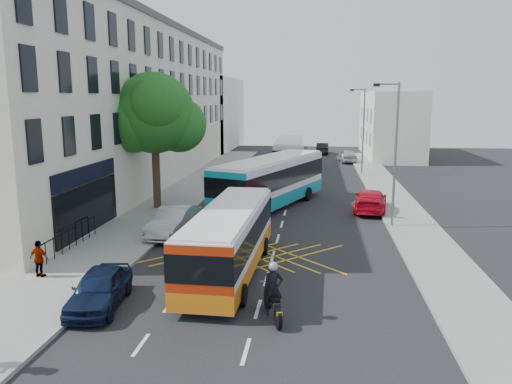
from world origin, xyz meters
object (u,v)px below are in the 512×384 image
(bus_mid, at_px, (271,182))
(motorbike, at_px, (273,292))
(lamp_far, at_px, (362,126))
(distant_car_dark, at_px, (322,148))
(distant_car_grey, at_px, (285,155))
(bus_far, at_px, (289,155))
(distant_car_silver, at_px, (348,156))
(red_hatchback, at_px, (370,200))
(pedestrian_far, at_px, (39,259))
(lamp_near, at_px, (394,147))
(bus_near, at_px, (230,239))
(street_tree, at_px, (154,114))
(parked_car_blue, at_px, (100,288))
(parked_car_silver, at_px, (174,221))

(bus_mid, bearing_deg, motorbike, -63.62)
(lamp_far, height_order, distant_car_dark, lamp_far)
(distant_car_grey, bearing_deg, bus_far, -79.73)
(distant_car_grey, xyz_separation_m, distant_car_silver, (7.27, -0.87, 0.15))
(distant_car_silver, bearing_deg, red_hatchback, 85.00)
(lamp_far, bearing_deg, motorbike, -99.73)
(pedestrian_far, bearing_deg, lamp_near, -135.60)
(lamp_far, height_order, pedestrian_far, lamp_far)
(bus_near, xyz_separation_m, distant_car_grey, (-0.15, 38.58, -0.89))
(red_hatchback, bearing_deg, distant_car_grey, -66.51)
(distant_car_silver, relative_size, pedestrian_far, 2.86)
(street_tree, height_order, distant_car_silver, street_tree)
(motorbike, relative_size, parked_car_blue, 0.55)
(distant_car_grey, bearing_deg, distant_car_silver, -2.98)
(lamp_far, relative_size, motorbike, 3.65)
(distant_car_grey, xyz_separation_m, distant_car_dark, (4.48, 7.57, 0.14))
(parked_car_blue, bearing_deg, bus_mid, 68.46)
(parked_car_silver, xyz_separation_m, red_hatchback, (11.10, 7.18, -0.06))
(bus_far, bearing_deg, distant_car_dark, 76.43)
(bus_near, relative_size, distant_car_dark, 2.26)
(bus_mid, height_order, distant_car_grey, bus_mid)
(lamp_far, height_order, distant_car_silver, lamp_far)
(parked_car_blue, height_order, pedestrian_far, pedestrian_far)
(parked_car_silver, bearing_deg, parked_car_blue, -84.79)
(bus_far, distance_m, distant_car_dark, 16.76)
(red_hatchback, bearing_deg, parked_car_blue, 64.08)
(parked_car_silver, distance_m, red_hatchback, 13.22)
(street_tree, xyz_separation_m, bus_mid, (7.44, 1.54, -4.52))
(parked_car_blue, bearing_deg, motorbike, -8.83)
(motorbike, height_order, pedestrian_far, motorbike)
(distant_car_grey, relative_size, distant_car_silver, 0.98)
(bus_near, bearing_deg, motorbike, -60.98)
(distant_car_grey, bearing_deg, street_tree, -100.06)
(street_tree, relative_size, distant_car_dark, 1.98)
(parked_car_silver, height_order, distant_car_grey, parked_car_silver)
(bus_mid, xyz_separation_m, bus_far, (0.29, 16.83, -0.08))
(motorbike, relative_size, parked_car_silver, 0.46)
(distant_car_grey, bearing_deg, lamp_far, -47.95)
(bus_far, distance_m, distant_car_grey, 8.92)
(bus_near, height_order, bus_mid, bus_mid)
(bus_mid, distance_m, red_hatchback, 6.67)
(lamp_far, distance_m, distant_car_silver, 10.06)
(street_tree, bearing_deg, lamp_near, -11.40)
(lamp_far, distance_m, distant_car_grey, 13.51)
(parked_car_blue, relative_size, red_hatchback, 0.81)
(bus_mid, bearing_deg, distant_car_silver, 95.99)
(pedestrian_far, bearing_deg, bus_mid, -108.01)
(street_tree, bearing_deg, distant_car_silver, 61.95)
(bus_near, relative_size, distant_car_grey, 2.37)
(lamp_near, xyz_separation_m, bus_far, (-6.98, 21.34, -2.92))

